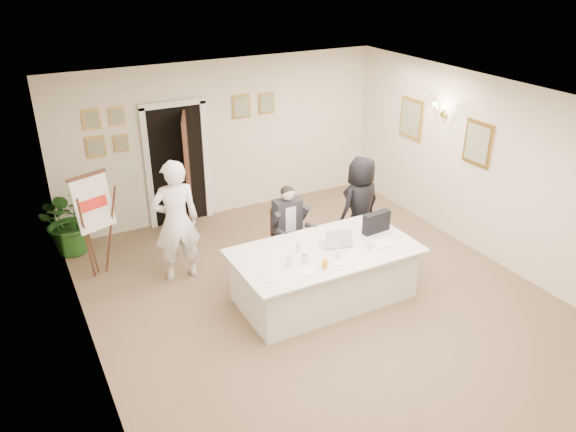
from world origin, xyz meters
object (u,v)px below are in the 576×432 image
Objects in this scene: potted_palm at (70,219)px; paper_stack at (384,243)px; conference_table at (324,274)px; steel_jug at (305,259)px; laptop_bag at (376,222)px; seated_man at (289,227)px; standing_woman at (360,205)px; oj_glass at (325,264)px; flip_chart at (94,231)px; standing_man at (176,221)px; laptop at (334,235)px.

potted_palm is 4.97m from paper_stack.
conference_table is 0.63m from steel_jug.
paper_stack is at bearing -115.09° from laptop_bag.
seated_man is 0.83× the size of standing_woman.
laptop_bag is 3.33× the size of oj_glass.
standing_woman reaches higher than seated_man.
seated_man is 4.34× the size of paper_stack.
seated_man is 10.19× the size of oj_glass.
standing_woman reaches higher than conference_table.
flip_chart is 0.86× the size of standing_man.
flip_chart reaches higher than oj_glass.
flip_chart is at bearing 133.42° from oj_glass.
conference_table is at bearing 58.00° from oj_glass.
flip_chart is 4.19× the size of laptop.
flip_chart is 1.23m from standing_man.
seated_man is 1.68m from standing_man.
laptop reaches higher than paper_stack.
oj_glass is (2.61, -3.51, 0.27)m from potted_palm.
laptop_bag reaches higher than oj_glass.
paper_stack is at bearing -50.92° from seated_man.
standing_woman is 3.67× the size of laptop_bag.
paper_stack is at bearing 9.02° from oj_glass.
laptop_bag is at bearing 24.27° from oj_glass.
standing_woman reaches higher than laptop_bag.
standing_woman is 12.21× the size of oj_glass.
laptop_bag is 3.93× the size of steel_jug.
standing_woman reaches higher than laptop.
laptop is at bearing -35.49° from flip_chart.
flip_chart reaches higher than potted_palm.
oj_glass is (-0.45, -0.50, -0.07)m from laptop.
steel_jug reaches higher than paper_stack.
standing_man is 1.17× the size of standing_woman.
paper_stack is at bearing -17.25° from conference_table.
standing_man is 2.05m from steel_jug.
laptop_bag is at bearing 155.88° from standing_man.
conference_table is 0.92m from paper_stack.
conference_table is at bearing 162.75° from paper_stack.
flip_chart is 5.25× the size of paper_stack.
paper_stack is 2.77× the size of steel_jug.
standing_woman is at bearing 64.17° from laptop_bag.
steel_jug is (-0.42, -0.18, 0.44)m from conference_table.
seated_man is (-0.00, 1.05, 0.27)m from conference_table.
potted_palm is 4.38m from oj_glass.
flip_chart is 1.02m from potted_palm.
steel_jug is (1.18, -1.67, -0.10)m from standing_man.
flip_chart reaches higher than seated_man.
laptop_bag is (0.74, 0.03, 0.01)m from laptop.
steel_jug is (2.23, -2.29, 0.09)m from flip_chart.
potted_palm is (-1.27, 1.60, -0.36)m from standing_man.
potted_palm is 3.72× the size of paper_stack.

